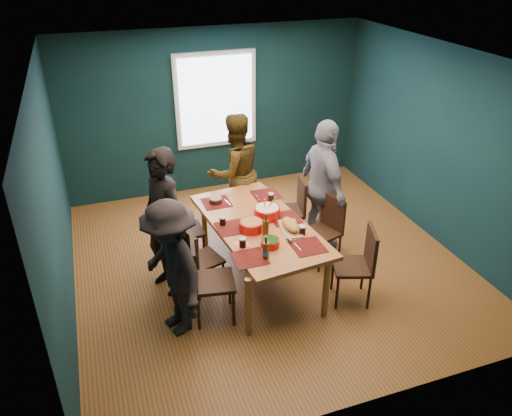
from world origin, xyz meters
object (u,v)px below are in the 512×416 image
Objects in this scene: chair_right_far at (294,205)px; bowl_dumpling at (267,212)px; dining_table at (259,228)px; bowl_herbs at (270,242)px; chair_right_near at (361,260)px; chair_right_mid at (327,225)px; chair_left_near at (205,275)px; bowl_salad at (251,225)px; chair_left_mid at (197,256)px; person_near_left at (172,269)px; chair_left_far at (179,226)px; person_far_left at (164,223)px; person_back at (235,172)px; cutting_board at (290,226)px; person_right at (323,186)px.

bowl_dumpling reaches higher than chair_right_far.
bowl_herbs is at bearing -101.73° from dining_table.
dining_table is 2.29× the size of chair_right_near.
chair_right_far is at bearing 90.25° from chair_right_mid.
chair_left_near is 1.83m from chair_right_near.
dining_table is 7.66× the size of bowl_salad.
chair_left_mid is 0.74m from person_near_left.
bowl_dumpling reaches higher than chair_right_mid.
dining_table is 0.24m from bowl_dumpling.
chair_left_far reaches higher than chair_left_mid.
dining_table is at bearing 158.98° from chair_right_near.
bowl_herbs is at bearing 33.22° from person_far_left.
person_back is (-0.86, 2.18, 0.32)m from chair_right_near.
chair_right_near is 0.92m from cutting_board.
dining_table is 1.19× the size of person_far_left.
person_back is at bearing 106.73° from chair_right_mid.
person_back is at bearing 129.64° from person_near_left.
chair_left_mid is 0.51× the size of person_back.
chair_left_near reaches higher than chair_right_near.
person_near_left is (-0.32, -1.29, 0.25)m from chair_left_far.
person_far_left is at bearing 130.85° from chair_left_mid.
bowl_herbs is (-0.20, -0.64, -0.02)m from bowl_dumpling.
chair_right_mid is at bearing 108.37° from chair_right_near.
chair_right_near is at bearing -30.14° from cutting_board.
chair_left_near is (-0.83, -0.54, -0.14)m from dining_table.
person_right reaches higher than chair_right_mid.
person_near_left is 1.14m from bowl_herbs.
chair_right_far is 0.51× the size of person_far_left.
dining_table is 1.19× the size of person_right.
person_near_left reaches higher than dining_table.
bowl_dumpling is at bearing 63.64° from person_far_left.
bowl_dumpling is (0.03, -1.26, -0.00)m from person_back.
bowl_dumpling is at bearing 101.25° from person_near_left.
bowl_salad reaches higher than bowl_herbs.
person_right reaches higher than person_near_left.
dining_table is 1.00m from chair_left_near.
bowl_herbs is at bearing 10.67° from chair_left_near.
person_far_left is at bearing 171.70° from cutting_board.
person_right reaches higher than cutting_board.
cutting_board is at bearing 84.08° from person_back.
chair_right_near is 2.93× the size of bowl_dumpling.
chair_right_near is 1.35m from bowl_salad.
bowl_herbs is at bearing -57.29° from chair_left_far.
chair_right_far is at bearing 47.53° from person_right.
chair_left_far is 1.65m from chair_right_far.
bowl_herbs is at bearing 72.47° from person_back.
chair_right_near is at bearing -45.83° from dining_table.
chair_left_far is at bearing 135.75° from dining_table.
bowl_herbs is (0.78, 0.01, 0.26)m from chair_left_near.
dining_table is 1.38m from person_back.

